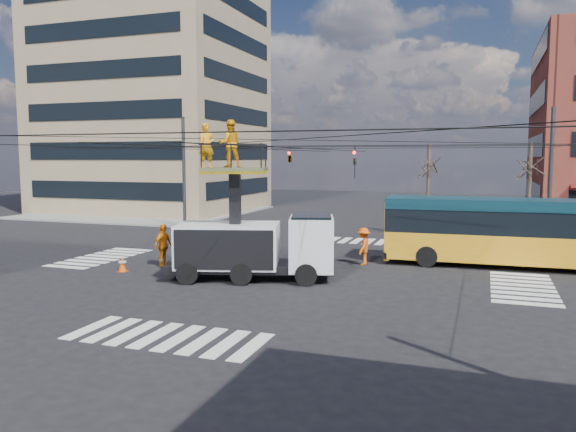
{
  "coord_description": "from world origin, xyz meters",
  "views": [
    {
      "loc": [
        8.45,
        -23.6,
        5.13
      ],
      "look_at": [
        -0.54,
        1.97,
        2.29
      ],
      "focal_mm": 35.0,
      "sensor_mm": 36.0,
      "label": 1
    }
  ],
  "objects_px": {
    "flagger": "(363,246)",
    "worker_ground": "(163,245)",
    "utility_truck": "(254,229)",
    "traffic_cone": "(122,264)",
    "city_bus": "(531,231)"
  },
  "relations": [
    {
      "from": "utility_truck",
      "to": "worker_ground",
      "type": "relative_size",
      "value": 3.66
    },
    {
      "from": "traffic_cone",
      "to": "flagger",
      "type": "relative_size",
      "value": 0.38
    },
    {
      "from": "city_bus",
      "to": "flagger",
      "type": "distance_m",
      "value": 7.71
    },
    {
      "from": "utility_truck",
      "to": "worker_ground",
      "type": "xyz_separation_m",
      "value": [
        -5.11,
        1.11,
        -1.13
      ]
    },
    {
      "from": "flagger",
      "to": "city_bus",
      "type": "bearing_deg",
      "value": 104.48
    },
    {
      "from": "traffic_cone",
      "to": "flagger",
      "type": "bearing_deg",
      "value": 27.4
    },
    {
      "from": "utility_truck",
      "to": "traffic_cone",
      "type": "relative_size",
      "value": 10.77
    },
    {
      "from": "traffic_cone",
      "to": "flagger",
      "type": "distance_m",
      "value": 11.19
    },
    {
      "from": "city_bus",
      "to": "traffic_cone",
      "type": "height_order",
      "value": "city_bus"
    },
    {
      "from": "worker_ground",
      "to": "flagger",
      "type": "bearing_deg",
      "value": -62.48
    },
    {
      "from": "flagger",
      "to": "worker_ground",
      "type": "bearing_deg",
      "value": -67.6
    },
    {
      "from": "city_bus",
      "to": "traffic_cone",
      "type": "bearing_deg",
      "value": -160.24
    },
    {
      "from": "utility_truck",
      "to": "city_bus",
      "type": "bearing_deg",
      "value": 13.53
    },
    {
      "from": "city_bus",
      "to": "traffic_cone",
      "type": "distance_m",
      "value": 18.77
    },
    {
      "from": "utility_truck",
      "to": "city_bus",
      "type": "relative_size",
      "value": 0.55
    }
  ]
}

